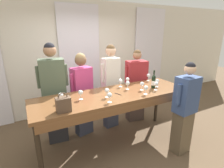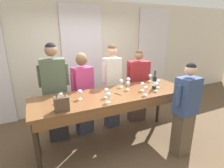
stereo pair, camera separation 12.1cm
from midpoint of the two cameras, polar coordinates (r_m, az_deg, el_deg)
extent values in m
plane|color=brown|center=(3.53, -0.36, -19.17)|extent=(18.00, 18.00, 0.00)
cube|color=silver|center=(4.65, -11.28, 8.38)|extent=(12.00, 0.06, 2.80)
cube|color=white|center=(4.59, -11.00, 7.59)|extent=(1.05, 0.03, 2.69)
cube|color=white|center=(5.64, 11.32, 9.34)|extent=(1.05, 0.03, 2.69)
cube|color=brown|center=(3.03, -0.39, -3.61)|extent=(2.77, 0.85, 0.05)
cube|color=brown|center=(2.74, 3.58, -8.01)|extent=(2.66, 0.03, 0.12)
cylinder|color=#2D2319|center=(2.70, -23.79, -20.88)|extent=(0.07, 0.07, 0.99)
cylinder|color=#2D2319|center=(3.75, 20.54, -9.16)|extent=(0.07, 0.07, 0.99)
cylinder|color=#2D2319|center=(3.29, -24.86, -13.68)|extent=(0.07, 0.07, 0.99)
cylinder|color=#2D2319|center=(4.20, 13.51, -5.64)|extent=(0.07, 0.07, 0.99)
cylinder|color=black|center=(3.36, 12.37, 0.55)|extent=(0.07, 0.07, 0.22)
cone|color=black|center=(3.33, 12.52, 2.69)|extent=(0.07, 0.07, 0.04)
cylinder|color=black|center=(3.32, 12.58, 3.70)|extent=(0.03, 0.03, 0.08)
cylinder|color=white|center=(3.37, 12.36, 0.37)|extent=(0.07, 0.07, 0.09)
cube|color=brown|center=(2.45, -16.97, -6.47)|extent=(0.19, 0.13, 0.20)
torus|color=brown|center=(2.41, -17.19, -4.13)|extent=(0.13, 0.01, 0.13)
cylinder|color=white|center=(3.25, 4.02, -1.70)|extent=(0.07, 0.07, 0.00)
cylinder|color=white|center=(3.23, 4.04, -0.97)|extent=(0.01, 0.01, 0.08)
sphere|color=white|center=(3.21, 4.07, 0.27)|extent=(0.08, 0.08, 0.08)
sphere|color=maroon|center=(3.21, 4.06, 0.11)|extent=(0.05, 0.05, 0.05)
cylinder|color=white|center=(3.38, 1.78, -0.89)|extent=(0.07, 0.07, 0.00)
cylinder|color=white|center=(3.36, 1.79, -0.19)|extent=(0.01, 0.01, 0.08)
sphere|color=white|center=(3.34, 1.80, 1.00)|extent=(0.08, 0.08, 0.08)
sphere|color=maroon|center=(3.35, 1.80, 0.85)|extent=(0.05, 0.05, 0.05)
cylinder|color=white|center=(2.87, -2.85, -4.31)|extent=(0.07, 0.07, 0.00)
cylinder|color=white|center=(2.85, -2.87, -3.50)|extent=(0.01, 0.01, 0.08)
sphere|color=white|center=(2.83, -2.89, -2.11)|extent=(0.08, 0.08, 0.08)
cylinder|color=white|center=(2.67, -2.11, -5.96)|extent=(0.07, 0.07, 0.00)
cylinder|color=white|center=(2.66, -2.12, -5.11)|extent=(0.01, 0.01, 0.08)
sphere|color=white|center=(2.63, -2.13, -3.63)|extent=(0.08, 0.08, 0.08)
sphere|color=maroon|center=(2.63, -2.13, -3.82)|extent=(0.05, 0.05, 0.05)
cylinder|color=white|center=(2.83, -11.32, -4.91)|extent=(0.07, 0.07, 0.00)
cylinder|color=white|center=(2.82, -11.37, -4.10)|extent=(0.01, 0.01, 0.08)
sphere|color=white|center=(2.79, -11.46, -2.70)|extent=(0.08, 0.08, 0.08)
cylinder|color=white|center=(3.47, 13.45, -0.89)|extent=(0.07, 0.07, 0.00)
cylinder|color=white|center=(3.45, 13.50, -0.21)|extent=(0.01, 0.01, 0.08)
sphere|color=white|center=(3.43, 13.59, 0.96)|extent=(0.08, 0.08, 0.08)
cylinder|color=white|center=(3.50, 4.05, -0.27)|extent=(0.07, 0.07, 0.00)
cylinder|color=white|center=(3.49, 4.07, 0.41)|extent=(0.01, 0.01, 0.08)
sphere|color=white|center=(3.47, 4.09, 1.57)|extent=(0.08, 0.08, 0.08)
cylinder|color=white|center=(3.23, 8.62, -1.93)|extent=(0.07, 0.07, 0.00)
cylinder|color=white|center=(3.22, 8.66, -1.20)|extent=(0.01, 0.01, 0.08)
sphere|color=white|center=(3.20, 8.72, 0.04)|extent=(0.08, 0.08, 0.08)
sphere|color=maroon|center=(3.20, 8.71, -0.12)|extent=(0.05, 0.05, 0.05)
cylinder|color=white|center=(3.84, 10.86, 1.08)|extent=(0.07, 0.07, 0.00)
cylinder|color=white|center=(3.83, 10.90, 1.70)|extent=(0.01, 0.01, 0.08)
sphere|color=white|center=(3.81, 10.96, 2.76)|extent=(0.08, 0.08, 0.08)
cylinder|color=white|center=(3.04, 9.75, -3.29)|extent=(0.07, 0.07, 0.00)
cylinder|color=white|center=(3.02, 9.79, -2.52)|extent=(0.01, 0.01, 0.08)
sphere|color=white|center=(3.00, 9.86, -1.20)|extent=(0.08, 0.08, 0.08)
sphere|color=maroon|center=(3.00, 9.86, -1.38)|extent=(0.05, 0.05, 0.05)
cylinder|color=white|center=(2.79, -17.40, -5.77)|extent=(0.07, 0.07, 0.00)
cylinder|color=white|center=(2.77, -17.48, -4.95)|extent=(0.01, 0.01, 0.08)
sphere|color=white|center=(2.75, -17.62, -3.53)|extent=(0.08, 0.08, 0.08)
sphere|color=maroon|center=(2.75, -17.60, -3.71)|extent=(0.05, 0.05, 0.05)
cylinder|color=white|center=(3.28, 13.05, -1.89)|extent=(0.07, 0.07, 0.00)
cylinder|color=white|center=(3.27, 13.10, -1.18)|extent=(0.01, 0.01, 0.08)
sphere|color=white|center=(3.25, 13.19, 0.05)|extent=(0.08, 0.08, 0.08)
cylinder|color=black|center=(2.99, 0.81, -3.29)|extent=(0.06, 0.14, 0.01)
cube|color=#28282D|center=(3.60, -18.46, -10.90)|extent=(0.39, 0.27, 0.90)
cube|color=#4C5B47|center=(3.31, -19.79, 1.56)|extent=(0.45, 0.32, 0.71)
sphere|color=#9E7051|center=(3.22, -20.71, 10.20)|extent=(0.22, 0.22, 0.22)
sphere|color=black|center=(3.21, -20.78, 10.86)|extent=(0.19, 0.19, 0.19)
cylinder|color=#4C5B47|center=(3.30, -15.85, 2.88)|extent=(0.08, 0.08, 0.39)
cylinder|color=#4C5B47|center=(3.30, -23.92, 2.02)|extent=(0.08, 0.08, 0.39)
cube|color=#383D51|center=(3.72, -10.20, -10.22)|extent=(0.36, 0.26, 0.79)
cube|color=#C63D7A|center=(3.45, -10.82, 0.22)|extent=(0.42, 0.30, 0.62)
sphere|color=brown|center=(3.35, -11.26, 7.66)|extent=(0.22, 0.22, 0.22)
sphere|color=#93754C|center=(3.35, -11.30, 8.31)|extent=(0.19, 0.19, 0.19)
cylinder|color=#C63D7A|center=(3.55, -7.89, 1.61)|extent=(0.08, 0.08, 0.34)
cylinder|color=#C63D7A|center=(3.35, -14.01, 0.29)|extent=(0.08, 0.08, 0.34)
cube|color=#383D51|center=(3.91, -1.29, -7.87)|extent=(0.32, 0.21, 0.86)
cube|color=silver|center=(3.65, -1.37, 3.17)|extent=(0.37, 0.25, 0.68)
sphere|color=#DBAD89|center=(3.56, -1.43, 10.73)|extent=(0.21, 0.21, 0.21)
sphere|color=brown|center=(3.56, -1.43, 11.32)|extent=(0.19, 0.19, 0.19)
cylinder|color=silver|center=(3.74, 1.19, 4.34)|extent=(0.08, 0.08, 0.38)
cylinder|color=silver|center=(3.54, -4.08, 3.53)|extent=(0.08, 0.08, 0.38)
cube|color=#473833|center=(4.23, 6.74, -6.44)|extent=(0.41, 0.28, 0.80)
cube|color=maroon|center=(4.00, 7.10, 3.00)|extent=(0.49, 0.33, 0.63)
sphere|color=#9E7051|center=(3.91, 7.35, 9.36)|extent=(0.20, 0.20, 0.20)
sphere|color=brown|center=(3.91, 7.37, 9.86)|extent=(0.17, 0.17, 0.17)
cylinder|color=maroon|center=(4.10, 10.22, 3.91)|extent=(0.08, 0.08, 0.35)
cylinder|color=maroon|center=(3.88, 3.86, 3.38)|extent=(0.08, 0.08, 0.35)
cube|color=brown|center=(3.38, 20.78, -14.38)|extent=(0.32, 0.24, 0.77)
cube|color=#334775|center=(3.08, 22.15, -3.30)|extent=(0.38, 0.28, 0.61)
sphere|color=#DBAD89|center=(2.97, 23.09, 4.49)|extent=(0.18, 0.18, 0.18)
sphere|color=black|center=(2.96, 23.16, 5.09)|extent=(0.16, 0.16, 0.16)
cylinder|color=#334775|center=(2.92, 19.87, -3.25)|extent=(0.07, 0.07, 0.34)
cylinder|color=#334775|center=(3.23, 24.39, -1.81)|extent=(0.07, 0.07, 0.34)
camera|label=1|loc=(0.06, -91.13, -0.36)|focal=28.00mm
camera|label=2|loc=(0.06, 88.87, 0.36)|focal=28.00mm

